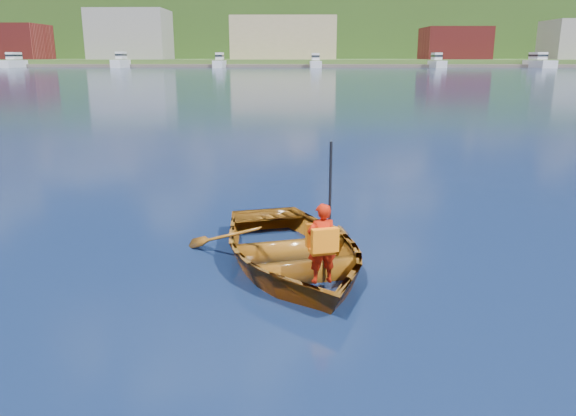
{
  "coord_description": "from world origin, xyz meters",
  "views": [
    {
      "loc": [
        -1.23,
        -6.57,
        2.89
      ],
      "look_at": [
        -1.34,
        0.94,
        0.86
      ],
      "focal_mm": 35.0,
      "sensor_mm": 36.0,
      "label": 1
    }
  ],
  "objects_px": {
    "rowboat": "(291,249)",
    "dock": "(320,66)",
    "child_paddler": "(322,242)",
    "marina_yachts": "(299,62)"
  },
  "relations": [
    {
      "from": "rowboat",
      "to": "child_paddler",
      "type": "height_order",
      "value": "child_paddler"
    },
    {
      "from": "rowboat",
      "to": "dock",
      "type": "height_order",
      "value": "dock"
    },
    {
      "from": "marina_yachts",
      "to": "dock",
      "type": "bearing_deg",
      "value": 39.97
    },
    {
      "from": "dock",
      "to": "rowboat",
      "type": "bearing_deg",
      "value": -92.44
    },
    {
      "from": "child_paddler",
      "to": "marina_yachts",
      "type": "xyz_separation_m",
      "value": [
        0.26,
        143.17,
        0.75
      ]
    },
    {
      "from": "child_paddler",
      "to": "marina_yachts",
      "type": "relative_size",
      "value": 0.01
    },
    {
      "from": "rowboat",
      "to": "child_paddler",
      "type": "bearing_deg",
      "value": -64.53
    },
    {
      "from": "dock",
      "to": "child_paddler",
      "type": "bearing_deg",
      "value": -92.28
    },
    {
      "from": "child_paddler",
      "to": "dock",
      "type": "xyz_separation_m",
      "value": [
        5.88,
        147.88,
        -0.24
      ]
    },
    {
      "from": "rowboat",
      "to": "marina_yachts",
      "type": "xyz_separation_m",
      "value": [
        0.65,
        142.34,
        1.14
      ]
    }
  ]
}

